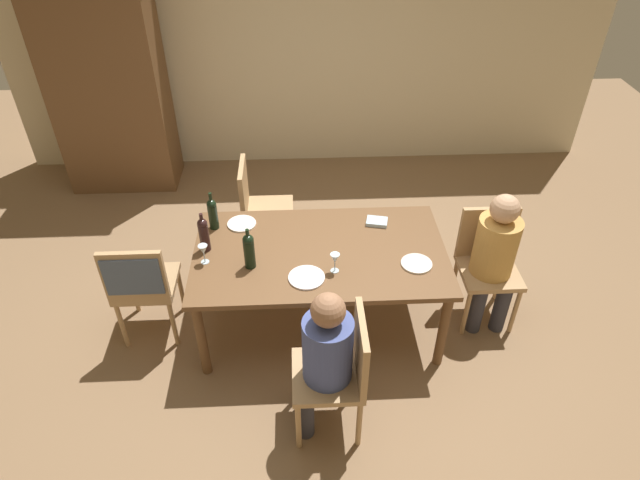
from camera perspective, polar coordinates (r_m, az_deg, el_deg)
The scene contains 20 objects.
ground_plane at distance 4.45m, azimuth -0.00°, elevation -8.42°, with size 10.00×10.00×0.00m, color #846647.
rear_room_partition at distance 6.11m, azimuth -1.36°, elevation 19.97°, with size 6.40×0.12×2.70m, color beige.
armoire_cabinet at distance 6.07m, azimuth -21.33°, elevation 14.82°, with size 1.18×0.62×2.18m.
dining_table at distance 4.01m, azimuth -0.00°, elevation -1.95°, with size 1.84×1.08×0.72m.
chair_near at distance 3.45m, azimuth 2.27°, elevation -13.21°, with size 0.44×0.44×0.92m.
chair_right_end at distance 4.39m, azimuth 17.17°, elevation -1.78°, with size 0.44×0.44×0.92m.
chair_left_end at distance 4.11m, azimuth -18.41°, elevation -4.13°, with size 0.44×0.46×0.92m.
chair_far_left at distance 4.82m, azimuth -6.53°, elevation 3.76°, with size 0.44×0.44×0.92m.
person_woman_host at distance 3.35m, azimuth 0.35°, elevation -11.97°, with size 0.35×0.31×1.14m.
person_man_bearded at distance 4.23m, azimuth 17.92°, elevation -1.37°, with size 0.32×0.36×1.16m.
wine_bottle_tall_green at distance 3.98m, azimuth -12.10°, elevation 0.67°, with size 0.07×0.07×0.32m.
wine_bottle_dark_red at distance 4.19m, azimuth -11.20°, elevation 2.81°, with size 0.07×0.07×0.31m.
wine_bottle_short_olive at distance 3.77m, azimuth -7.46°, elevation -1.04°, with size 0.08×0.08×0.32m.
wine_glass_near_left at distance 3.72m, azimuth 1.58°, elevation -2.01°, with size 0.07×0.07×0.15m.
wine_glass_centre at distance 3.88m, azimuth -12.15°, elevation -1.07°, with size 0.07×0.07×0.15m.
dinner_plate_host at distance 3.90m, azimuth 10.10°, elevation -2.46°, with size 0.22×0.22×0.01m, color silver.
dinner_plate_guest_left at distance 4.26m, azimuth -8.22°, elevation 1.70°, with size 0.22×0.22×0.01m, color white.
dinner_plate_guest_right at distance 3.73m, azimuth -1.42°, elevation -3.96°, with size 0.25×0.25×0.01m, color white.
folded_napkin at distance 4.25m, azimuth 5.99°, elevation 1.93°, with size 0.16×0.12×0.03m, color #ADC6D6.
handbag at distance 5.06m, azimuth -1.25°, elevation -0.06°, with size 0.28×0.12×0.22m, color brown.
Camera 1 is at (-0.15, -3.08, 3.20)m, focal length 30.49 mm.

